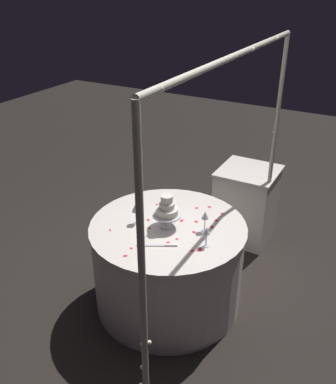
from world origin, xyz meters
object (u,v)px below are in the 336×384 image
object	(u,v)px
main_table	(168,264)
tiered_cake	(166,209)
wine_glass_1	(205,217)
side_table	(246,204)
wine_glass_2	(207,232)
cake_knife	(159,245)
wine_glass_0	(136,208)
decorative_arch	(230,161)

from	to	relation	value
main_table	tiered_cake	xyz separation A→B (m)	(0.02, -0.00, 0.52)
tiered_cake	wine_glass_1	size ratio (longest dim) A/B	1.63
side_table	main_table	bearing A→B (deg)	-9.87
wine_glass_2	tiered_cake	bearing A→B (deg)	-102.93
cake_knife	wine_glass_0	bearing A→B (deg)	-120.22
main_table	side_table	xyz separation A→B (m)	(-1.25, 0.22, 0.01)
wine_glass_0	wine_glass_2	distance (m)	0.60
side_table	wine_glass_2	world-z (taller)	wine_glass_2
wine_glass_1	wine_glass_2	xyz separation A→B (m)	(0.17, 0.09, -0.01)
main_table	cake_knife	bearing A→B (deg)	16.22
cake_knife	wine_glass_2	bearing A→B (deg)	119.61
decorative_arch	cake_knife	xyz separation A→B (m)	(0.27, -0.39, -0.63)
main_table	wine_glass_1	distance (m)	0.57
main_table	wine_glass_2	world-z (taller)	wine_glass_2
decorative_arch	wine_glass_1	xyz separation A→B (m)	(-0.07, -0.19, -0.51)
side_table	wine_glass_0	distance (m)	1.49
wine_glass_2	wine_glass_1	bearing A→B (deg)	-152.36
tiered_cake	wine_glass_0	bearing A→B (deg)	-73.63
cake_knife	tiered_cake	bearing A→B (deg)	-161.67
wine_glass_1	cake_knife	distance (m)	0.41
decorative_arch	wine_glass_0	bearing A→B (deg)	-82.91
wine_glass_1	wine_glass_0	bearing A→B (deg)	-73.04
decorative_arch	tiered_cake	xyz separation A→B (m)	(0.02, -0.47, -0.48)
side_table	decorative_arch	bearing A→B (deg)	11.17
main_table	cake_knife	distance (m)	0.47
tiered_cake	side_table	bearing A→B (deg)	170.06
side_table	cake_knife	bearing A→B (deg)	-5.27
wine_glass_2	cake_knife	bearing A→B (deg)	-60.39
side_table	wine_glass_0	xyz separation A→B (m)	(1.33, -0.45, 0.49)
side_table	tiered_cake	size ratio (longest dim) A/B	2.83
side_table	wine_glass_1	distance (m)	1.28
tiered_cake	wine_glass_1	distance (m)	0.29
tiered_cake	wine_glass_0	distance (m)	0.24
decorative_arch	wine_glass_2	bearing A→B (deg)	-43.29
wine_glass_0	cake_knife	world-z (taller)	wine_glass_0
wine_glass_0	main_table	bearing A→B (deg)	110.08
side_table	wine_glass_2	size ratio (longest dim) A/B	5.04
wine_glass_2	side_table	bearing A→B (deg)	-173.76
side_table	cake_knife	world-z (taller)	same
side_table	tiered_cake	xyz separation A→B (m)	(1.27, -0.22, 0.51)
main_table	wine_glass_1	world-z (taller)	wine_glass_1
main_table	tiered_cake	distance (m)	0.52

